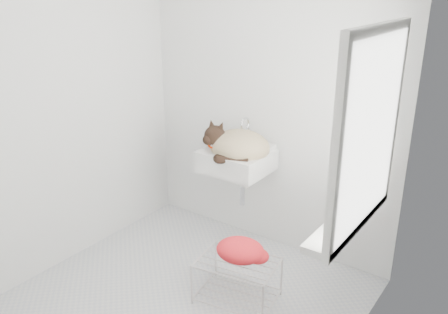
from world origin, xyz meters
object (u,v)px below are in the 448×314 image
Objects in this scene: cat at (237,146)px; bottle_c at (355,208)px; sink at (237,150)px; bottle_a at (334,229)px; wire_rack at (237,281)px; bottle_b at (342,221)px.

cat is 1.17m from bottle_c.
sink is 1.19m from bottle_c.
bottle_a reaches higher than sink.
wire_rack is 3.42× the size of bottle_c.
cat is 1.25m from bottle_b.
sink is 0.98× the size of wire_rack.
wire_rack is at bearing 177.30° from bottle_b.
sink reaches higher than bottle_c.
sink is at bearing 159.26° from bottle_c.
wire_rack is 2.97× the size of bottle_b.
sink is 2.91× the size of bottle_b.
sink is 1.00m from wire_rack.
sink is 3.35× the size of bottle_c.
cat is at bearing -58.99° from sink.
bottle_a is (1.11, -0.72, 0.00)m from sink.
bottle_c is (0.00, 0.30, 0.00)m from bottle_a.
cat reaches higher than bottle_c.
sink reaches higher than bottle_b.
wire_rack is (0.40, -0.56, -0.74)m from cat.
bottle_b is at bearing 90.00° from bottle_a.
bottle_c is at bearing 90.00° from bottle_b.
bottle_b is 0.19m from bottle_c.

